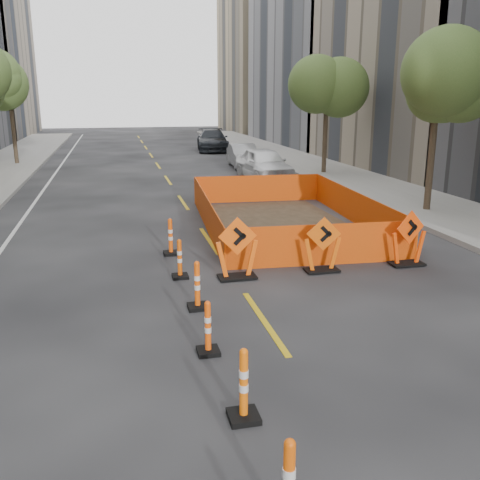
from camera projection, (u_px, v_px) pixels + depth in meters
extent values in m
plane|color=black|center=(355.00, 454.00, 6.39)|extent=(140.00, 140.00, 0.00)
cube|color=gray|center=(441.00, 210.00, 19.63)|extent=(4.00, 90.00, 0.15)
cube|color=gray|center=(457.00, 44.00, 30.67)|extent=(12.00, 16.00, 14.00)
cube|color=gray|center=(343.00, 24.00, 45.30)|extent=(12.00, 18.00, 20.00)
cube|color=tan|center=(278.00, 62.00, 63.11)|extent=(12.00, 14.00, 16.00)
cylinder|color=#382B1E|center=(14.00, 139.00, 32.31)|extent=(0.24, 0.24, 3.15)
sphere|color=#43652B|center=(9.00, 88.00, 31.53)|extent=(2.80, 2.80, 2.80)
cylinder|color=#382B1E|center=(430.00, 170.00, 19.10)|extent=(0.24, 0.24, 3.15)
sphere|color=#43652B|center=(438.00, 83.00, 18.33)|extent=(2.80, 2.80, 2.80)
cylinder|color=#382B1E|center=(325.00, 145.00, 28.50)|extent=(0.24, 0.24, 3.15)
sphere|color=#43652B|center=(327.00, 87.00, 27.72)|extent=(2.80, 2.80, 2.80)
imported|color=white|center=(264.00, 164.00, 26.94)|extent=(2.23, 4.89, 1.63)
imported|color=gray|center=(243.00, 156.00, 31.75)|extent=(1.69, 4.21, 1.36)
imported|color=black|center=(212.00, 140.00, 41.26)|extent=(2.95, 5.83, 1.62)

